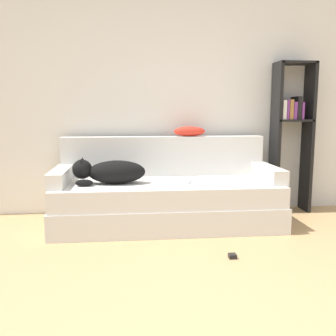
{
  "coord_description": "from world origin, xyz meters",
  "views": [
    {
      "loc": [
        -0.52,
        -1.61,
        1.13
      ],
      "look_at": [
        -0.16,
        1.92,
        0.59
      ],
      "focal_mm": 40.0,
      "sensor_mm": 36.0,
      "label": 1
    }
  ],
  "objects_px": {
    "couch": "(167,203)",
    "laptop": "(173,181)",
    "power_adapter": "(232,256)",
    "bookshelf": "(292,128)",
    "dog": "(110,172)",
    "throw_pillow": "(189,131)"
  },
  "relations": [
    {
      "from": "couch",
      "to": "laptop",
      "type": "height_order",
      "value": "laptop"
    },
    {
      "from": "couch",
      "to": "power_adapter",
      "type": "distance_m",
      "value": 1.04
    },
    {
      "from": "bookshelf",
      "to": "dog",
      "type": "bearing_deg",
      "value": -167.06
    },
    {
      "from": "couch",
      "to": "dog",
      "type": "distance_m",
      "value": 0.66
    },
    {
      "from": "bookshelf",
      "to": "laptop",
      "type": "bearing_deg",
      "value": -161.95
    },
    {
      "from": "throw_pillow",
      "to": "bookshelf",
      "type": "bearing_deg",
      "value": 0.74
    },
    {
      "from": "laptop",
      "to": "power_adapter",
      "type": "relative_size",
      "value": 6.09
    },
    {
      "from": "couch",
      "to": "bookshelf",
      "type": "relative_size",
      "value": 1.33
    },
    {
      "from": "throw_pillow",
      "to": "power_adapter",
      "type": "distance_m",
      "value": 1.6
    },
    {
      "from": "laptop",
      "to": "throw_pillow",
      "type": "relative_size",
      "value": 1.06
    },
    {
      "from": "laptop",
      "to": "bookshelf",
      "type": "height_order",
      "value": "bookshelf"
    },
    {
      "from": "throw_pillow",
      "to": "couch",
      "type": "bearing_deg",
      "value": -126.32
    },
    {
      "from": "laptop",
      "to": "throw_pillow",
      "type": "distance_m",
      "value": 0.68
    },
    {
      "from": "couch",
      "to": "bookshelf",
      "type": "height_order",
      "value": "bookshelf"
    },
    {
      "from": "bookshelf",
      "to": "power_adapter",
      "type": "relative_size",
      "value": 28.08
    },
    {
      "from": "laptop",
      "to": "couch",
      "type": "bearing_deg",
      "value": 148.88
    },
    {
      "from": "laptop",
      "to": "bookshelf",
      "type": "relative_size",
      "value": 0.22
    },
    {
      "from": "couch",
      "to": "laptop",
      "type": "relative_size",
      "value": 6.11
    },
    {
      "from": "laptop",
      "to": "power_adapter",
      "type": "bearing_deg",
      "value": -55.59
    },
    {
      "from": "laptop",
      "to": "bookshelf",
      "type": "distance_m",
      "value": 1.54
    },
    {
      "from": "couch",
      "to": "bookshelf",
      "type": "xyz_separation_m",
      "value": [
        1.44,
        0.4,
        0.73
      ]
    },
    {
      "from": "couch",
      "to": "power_adapter",
      "type": "bearing_deg",
      "value": -65.81
    }
  ]
}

